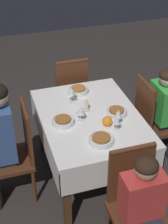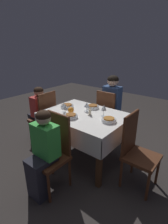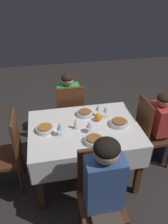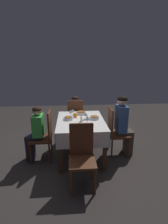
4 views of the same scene
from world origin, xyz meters
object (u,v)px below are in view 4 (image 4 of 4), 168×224
(wine_glass_south, at_px, (86,114))
(person_child_red, at_px, (75,114))
(chair_west, at_px, (82,154))
(bowl_north, at_px, (68,118))
(wine_glass_east, at_px, (73,111))
(orange_fruit, at_px, (75,115))
(chair_north, at_px, (44,134))
(wine_glass_west, at_px, (87,118))
(bowl_west, at_px, (81,127))
(candle_centerpiece, at_px, (81,120))
(dining_table, at_px, (81,125))
(bowl_south, at_px, (94,118))
(person_child_green, at_px, (35,131))
(bowl_east, at_px, (81,113))
(chair_east, at_px, (75,118))
(chair_south, at_px, (115,130))
(person_adult_denim, at_px, (123,122))
(wine_glass_north, at_px, (71,112))

(wine_glass_south, bearing_deg, person_child_red, 10.43)
(chair_west, bearing_deg, bowl_north, 102.50)
(wine_glass_east, xyz_separation_m, orange_fruit, (-0.10, -0.04, -0.06))
(chair_north, xyz_separation_m, chair_west, (-0.76, -0.64, 0.00))
(wine_glass_east, height_order, wine_glass_west, wine_glass_west)
(bowl_west, height_order, candle_centerpiece, candle_centerpiece)
(chair_west, bearing_deg, dining_table, 87.63)
(person_child_red, xyz_separation_m, bowl_north, (-0.94, 0.16, 0.21))
(chair_north, distance_m, bowl_south, 0.98)
(person_child_green, height_order, candle_centerpiece, person_child_green)
(bowl_east, bearing_deg, wine_glass_west, -173.79)
(chair_east, height_order, bowl_south, chair_east)
(bowl_south, xyz_separation_m, candle_centerpiece, (-0.14, 0.26, 0.01))
(chair_south, relative_size, candle_centerpiece, 7.99)
(wine_glass_west, bearing_deg, person_child_green, 78.55)
(person_child_red, bearing_deg, chair_west, 91.25)
(dining_table, xyz_separation_m, person_child_red, (0.99, 0.07, -0.08))
(bowl_north, bearing_deg, dining_table, -102.38)
(chair_north, distance_m, wine_glass_west, 0.87)
(chair_north, height_order, orange_fruit, chair_north)
(wine_glass_south, distance_m, orange_fruit, 0.25)
(person_child_red, distance_m, bowl_south, 1.03)
(chair_west, xyz_separation_m, wine_glass_west, (0.57, -0.14, 0.35))
(person_child_red, distance_m, bowl_west, 1.43)
(bowl_south, height_order, bowl_east, same)
(bowl_east, height_order, candle_centerpiece, candle_centerpiece)
(chair_west, xyz_separation_m, person_child_red, (1.82, 0.04, 0.05))
(person_child_red, bearing_deg, wine_glass_south, 100.43)
(bowl_south, relative_size, wine_glass_south, 1.38)
(person_child_green, bearing_deg, person_adult_denim, 92.66)
(chair_east, xyz_separation_m, bowl_west, (-1.25, -0.06, 0.26))
(chair_east, height_order, chair_west, same)
(chair_east, xyz_separation_m, orange_fruit, (-0.65, 0.02, 0.27))
(person_adult_denim, distance_m, person_child_green, 1.66)
(bowl_east, bearing_deg, wine_glass_south, -168.42)
(bowl_north, height_order, orange_fruit, orange_fruit)
(chair_west, xyz_separation_m, wine_glass_south, (0.87, -0.14, 0.33))
(chair_north, distance_m, wine_glass_south, 0.85)
(orange_fruit, bearing_deg, chair_south, -102.70)
(wine_glass_south, distance_m, bowl_east, 0.35)
(bowl_south, distance_m, wine_glass_north, 0.48)
(wine_glass_east, relative_size, orange_fruit, 1.66)
(chair_south, xyz_separation_m, chair_north, (-0.08, 1.35, 0.00))
(chair_east, relative_size, bowl_west, 4.91)
(wine_glass_east, height_order, bowl_west, wine_glass_east)
(person_child_red, bearing_deg, wine_glass_west, 97.98)
(chair_north, xyz_separation_m, person_adult_denim, (0.08, -1.50, 0.17))
(chair_west, xyz_separation_m, wine_glass_north, (1.03, 0.15, 0.34))
(chair_west, relative_size, person_child_red, 0.94)
(bowl_east, bearing_deg, chair_south, -120.11)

